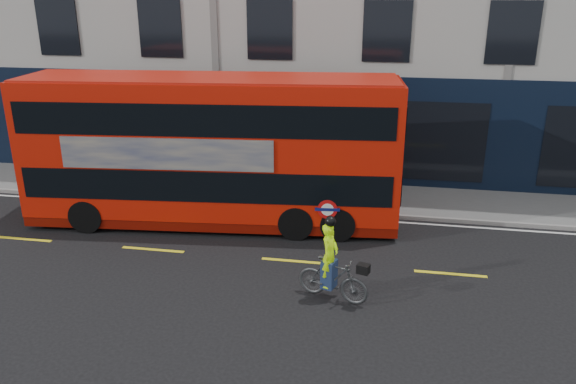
# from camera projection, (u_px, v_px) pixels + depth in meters

# --- Properties ---
(ground) EXTENTS (120.00, 120.00, 0.00)m
(ground) POSITION_uv_depth(u_px,v_px,m) (129.00, 275.00, 14.17)
(ground) COLOR black
(ground) RESTS_ON ground
(pavement) EXTENTS (60.00, 3.00, 0.12)m
(pavement) POSITION_uv_depth(u_px,v_px,m) (209.00, 189.00, 20.17)
(pavement) COLOR slate
(pavement) RESTS_ON ground
(kerb) EXTENTS (60.00, 0.12, 0.13)m
(kerb) POSITION_uv_depth(u_px,v_px,m) (195.00, 203.00, 18.78)
(kerb) COLOR gray
(kerb) RESTS_ON ground
(road_edge_line) EXTENTS (58.00, 0.10, 0.01)m
(road_edge_line) POSITION_uv_depth(u_px,v_px,m) (192.00, 208.00, 18.52)
(road_edge_line) COLOR silver
(road_edge_line) RESTS_ON ground
(lane_dashes) EXTENTS (58.00, 0.12, 0.01)m
(lane_dashes) POSITION_uv_depth(u_px,v_px,m) (153.00, 250.00, 15.56)
(lane_dashes) COLOR yellow
(lane_dashes) RESTS_ON ground
(bus) EXTENTS (11.26, 3.54, 4.47)m
(bus) POSITION_uv_depth(u_px,v_px,m) (213.00, 150.00, 16.73)
(bus) COLOR red
(bus) RESTS_ON ground
(cyclist) EXTENTS (1.79, 0.98, 2.06)m
(cyclist) POSITION_uv_depth(u_px,v_px,m) (332.00, 272.00, 12.86)
(cyclist) COLOR #414446
(cyclist) RESTS_ON ground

